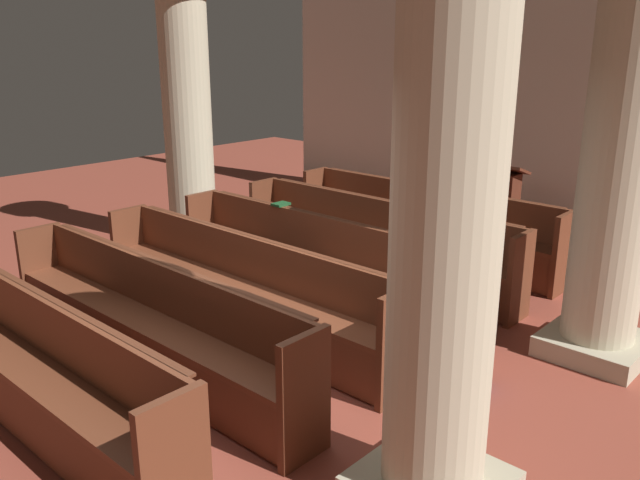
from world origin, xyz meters
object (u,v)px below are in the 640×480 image
pew_row_1 (373,237)px  pew_row_3 (240,284)px  pew_row_0 (423,220)px  pew_row_2 (313,258)px  hymn_book (281,204)px  pew_row_4 (147,316)px  pillar_far_side (187,106)px  pew_row_5 (26,358)px  pillar_aisle_rear (447,204)px  kneeler_box_blue (464,367)px  pillar_aisle_side (622,146)px  lectern (505,210)px

pew_row_1 → pew_row_3: 1.98m
pew_row_0 → pew_row_2: size_ratio=1.00×
hymn_book → pew_row_4: bearing=-73.0°
pew_row_1 → pew_row_4: size_ratio=1.00×
pillar_far_side → pew_row_4: bearing=-43.0°
pew_row_5 → pillar_aisle_rear: 3.17m
pillar_far_side → kneeler_box_blue: 4.94m
pew_row_3 → pew_row_4: 0.99m
pew_row_0 → pillar_far_side: pillar_far_side is taller
pew_row_1 → pew_row_3: same height
pew_row_4 → hymn_book: 2.31m
pew_row_2 → pillar_aisle_rear: (2.61, -1.78, 1.34)m
pew_row_5 → hymn_book: (-0.66, 3.16, 0.42)m
pillar_aisle_side → pew_row_3: bearing=-145.7°
pew_row_1 → pew_row_5: bearing=-90.0°
pillar_far_side → pew_row_5: bearing=-52.8°
pew_row_0 → pew_row_5: (0.00, -4.95, 0.00)m
pew_row_1 → hymn_book: size_ratio=20.01×
pew_row_1 → pew_row_4: same height
pew_row_1 → pillar_aisle_side: (2.61, -0.20, 1.34)m
kneeler_box_blue → pillar_far_side: bearing=170.1°
pillar_aisle_rear → pew_row_4: bearing=-175.6°
pew_row_4 → kneeler_box_blue: pew_row_4 is taller
pew_row_2 → pillar_aisle_side: (2.61, 0.79, 1.34)m
kneeler_box_blue → pew_row_3: bearing=-163.3°
pew_row_0 → hymn_book: (-0.66, -1.79, 0.42)m
pillar_aisle_rear → pillar_far_side: bearing=157.1°
pew_row_2 → pew_row_4: 1.98m
pew_row_4 → pillar_aisle_rear: bearing=4.4°
pew_row_3 → pillar_aisle_rear: pillar_aisle_rear is taller
lectern → pew_row_5: bearing=-94.2°
pew_row_1 → pew_row_3: size_ratio=1.00×
hymn_book → lectern: bearing=69.8°
pew_row_0 → kneeler_box_blue: (2.01, -2.37, -0.36)m
lectern → kneeler_box_blue: 3.96m
pew_row_5 → hymn_book: hymn_book is taller
pew_row_4 → pillar_aisle_side: bearing=46.7°
pew_row_5 → hymn_book: bearing=101.8°
pillar_aisle_rear → kneeler_box_blue: size_ratio=9.65×
pew_row_4 → pew_row_5: (0.00, -0.99, 0.00)m
pew_row_0 → pew_row_2: bearing=-90.0°
pew_row_1 → pew_row_2: size_ratio=1.00×
pew_row_2 → lectern: (0.46, 3.24, -0.03)m
pew_row_5 → lectern: 6.22m
pew_row_5 → hymn_book: size_ratio=20.01×
lectern → pew_row_1: bearing=-101.6°
pillar_aisle_rear → pew_row_1: bearing=133.3°
pew_row_3 → pillar_aisle_rear: size_ratio=1.04×
pew_row_4 → kneeler_box_blue: 2.59m
pew_row_0 → pew_row_2: (0.00, -1.98, 0.00)m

